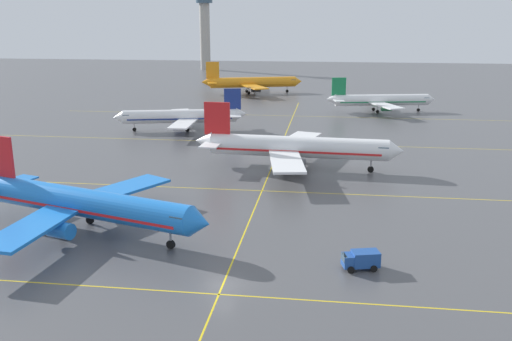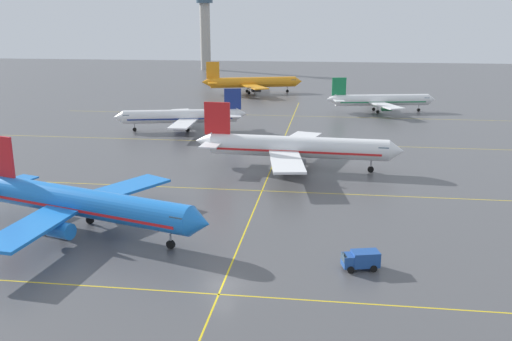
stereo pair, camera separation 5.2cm
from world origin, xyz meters
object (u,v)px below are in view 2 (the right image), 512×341
object	(u,v)px
airliner_front_gate	(83,203)
airliner_far_right_stand	(252,82)
airliner_far_left_stand	(380,100)
service_truck_red_van	(360,259)
control_tower	(205,26)
airliner_second_row	(295,147)
airliner_third_row	(182,116)

from	to	relation	value
airliner_front_gate	airliner_far_right_stand	bearing A→B (deg)	89.00
airliner_far_left_stand	service_truck_red_van	world-z (taller)	airliner_far_left_stand
airliner_far_right_stand	service_truck_red_van	size ratio (longest dim) A/B	8.19
airliner_far_left_stand	control_tower	bearing A→B (deg)	122.56
control_tower	airliner_second_row	bearing A→B (deg)	-72.76
airliner_front_gate	airliner_third_row	size ratio (longest dim) A/B	1.13
airliner_second_row	control_tower	xyz separation A→B (m)	(-60.00, 193.30, 18.16)
airliner_second_row	airliner_far_right_stand	world-z (taller)	airliner_second_row
airliner_front_gate	airliner_third_row	xyz separation A→B (m)	(-4.87, 68.08, -0.49)
airliner_second_row	control_tower	size ratio (longest dim) A/B	1.01
airliner_third_row	airliner_far_left_stand	xyz separation A→B (m)	(50.50, 34.78, -0.01)
service_truck_red_van	control_tower	size ratio (longest dim) A/B	0.12
service_truck_red_van	control_tower	bearing A→B (deg)	106.60
airliner_far_right_stand	service_truck_red_van	bearing A→B (deg)	-77.21
airliner_front_gate	airliner_third_row	world-z (taller)	airliner_front_gate
airliner_far_left_stand	service_truck_red_van	size ratio (longest dim) A/B	7.33
airliner_front_gate	airliner_second_row	size ratio (longest dim) A/B	0.95
service_truck_red_van	airliner_far_left_stand	bearing A→B (deg)	84.69
airliner_far_right_stand	airliner_far_left_stand	bearing A→B (deg)	-39.67
service_truck_red_van	control_tower	xyz separation A→B (m)	(-70.21, 235.51, 21.09)
airliner_front_gate	service_truck_red_van	bearing A→B (deg)	-10.77
airliner_far_right_stand	service_truck_red_van	xyz separation A→B (m)	(33.02, -145.43, -2.76)
airliner_third_row	airliner_second_row	bearing A→B (deg)	-47.29
airliner_third_row	airliner_far_left_stand	size ratio (longest dim) A/B	1.00
airliner_front_gate	control_tower	xyz separation A→B (m)	(-34.78, 228.78, 18.30)
airliner_far_right_stand	service_truck_red_van	world-z (taller)	airliner_far_right_stand
airliner_front_gate	control_tower	bearing A→B (deg)	98.64
airliner_front_gate	control_tower	size ratio (longest dim) A/B	0.95
airliner_far_right_stand	control_tower	size ratio (longest dim) A/B	0.95
airliner_front_gate	service_truck_red_van	size ratio (longest dim) A/B	8.25
airliner_third_row	service_truck_red_van	size ratio (longest dim) A/B	7.32
airliner_second_row	airliner_front_gate	bearing A→B (deg)	-125.40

